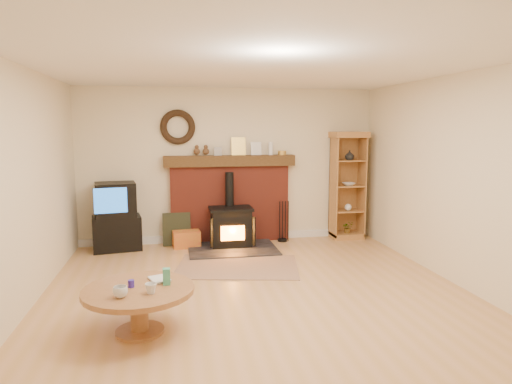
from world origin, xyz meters
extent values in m
plane|color=tan|center=(0.00, 0.00, 0.00)|extent=(5.50, 5.50, 0.00)
cube|color=beige|center=(0.00, 2.75, 1.30)|extent=(5.00, 0.02, 2.60)
cube|color=beige|center=(0.00, -2.75, 1.30)|extent=(5.00, 0.02, 2.60)
cube|color=beige|center=(-2.50, 0.00, 1.30)|extent=(0.02, 5.50, 2.60)
cube|color=beige|center=(2.50, 0.00, 1.30)|extent=(0.02, 5.50, 2.60)
cube|color=white|center=(0.00, 0.00, 2.60)|extent=(5.00, 5.50, 0.02)
cube|color=white|center=(0.00, 2.73, 0.06)|extent=(5.00, 0.04, 0.12)
torus|color=black|center=(-0.85, 2.69, 1.95)|extent=(0.57, 0.11, 0.57)
cube|color=maroon|center=(0.00, 2.67, 0.65)|extent=(2.00, 0.15, 1.30)
cube|color=#321F10|center=(0.00, 2.64, 1.39)|extent=(2.20, 0.22, 0.18)
cube|color=#999999|center=(-0.20, 2.65, 1.55)|extent=(0.13, 0.05, 0.14)
cube|color=gold|center=(0.15, 2.67, 1.63)|extent=(0.24, 0.06, 0.30)
cube|color=white|center=(0.45, 2.67, 1.59)|extent=(0.18, 0.05, 0.22)
cylinder|color=white|center=(0.70, 2.65, 1.59)|extent=(0.08, 0.08, 0.22)
cylinder|color=gold|center=(0.90, 2.65, 1.51)|extent=(0.14, 0.14, 0.07)
cube|color=black|center=(-0.04, 2.10, 0.01)|extent=(1.40, 1.00, 0.03)
cube|color=black|center=(-0.04, 2.30, 0.32)|extent=(0.63, 0.45, 0.59)
cube|color=black|center=(-0.04, 2.30, 0.64)|extent=(0.69, 0.50, 0.04)
cylinder|color=black|center=(-0.04, 2.45, 0.94)|extent=(0.14, 0.14, 0.56)
cube|color=orange|center=(-0.04, 2.06, 0.28)|extent=(0.38, 0.02, 0.23)
cube|color=black|center=(-0.32, 2.12, 0.30)|extent=(0.15, 0.20, 0.47)
cube|color=black|center=(0.25, 2.12, 0.30)|extent=(0.15, 0.20, 0.47)
cube|color=brown|center=(-0.09, 1.20, 0.01)|extent=(1.87, 1.46, 0.01)
cube|color=black|center=(-1.85, 2.47, 0.27)|extent=(0.81, 0.62, 0.54)
cube|color=black|center=(-1.85, 2.47, 0.81)|extent=(0.68, 0.60, 0.54)
cube|color=blue|center=(-1.89, 2.21, 0.84)|extent=(0.48, 0.09, 0.39)
cube|color=#9C6333|center=(2.05, 2.53, 0.05)|extent=(0.54, 0.39, 0.10)
cube|color=#9C6333|center=(2.05, 2.72, 0.91)|extent=(0.54, 0.02, 1.72)
cube|color=#9C6333|center=(1.79, 2.53, 0.91)|extent=(0.02, 0.39, 1.72)
cube|color=#9C6333|center=(2.31, 2.53, 0.91)|extent=(0.02, 0.39, 1.72)
cube|color=#9C6333|center=(2.05, 2.53, 1.82)|extent=(0.60, 0.43, 0.10)
cube|color=#9C6333|center=(2.05, 2.53, 0.49)|extent=(0.50, 0.35, 0.02)
cube|color=#9C6333|center=(2.05, 2.53, 0.93)|extent=(0.50, 0.35, 0.02)
cube|color=#9C6333|center=(2.05, 2.53, 1.38)|extent=(0.50, 0.35, 0.02)
imported|color=white|center=(2.05, 2.48, 1.47)|extent=(0.16, 0.16, 0.17)
imported|color=white|center=(2.05, 2.48, 0.97)|extent=(0.21, 0.21, 0.05)
sphere|color=white|center=(2.05, 2.48, 0.56)|extent=(0.12, 0.12, 0.12)
imported|color=#409676|center=(2.05, 2.48, 0.20)|extent=(0.19, 0.16, 0.21)
cube|color=gold|center=(-0.76, 2.40, 0.14)|extent=(0.46, 0.31, 0.27)
cube|color=black|center=(-0.91, 2.55, 0.27)|extent=(0.46, 0.12, 0.54)
cylinder|color=black|center=(0.88, 2.50, 0.02)|extent=(0.16, 0.16, 0.04)
cylinder|color=black|center=(0.83, 2.50, 0.35)|extent=(0.02, 0.02, 0.70)
cylinder|color=black|center=(0.88, 2.50, 0.35)|extent=(0.02, 0.02, 0.70)
cylinder|color=black|center=(0.93, 2.50, 0.35)|extent=(0.02, 0.02, 0.70)
cylinder|color=black|center=(0.98, 2.50, 0.35)|extent=(0.02, 0.02, 0.70)
cylinder|color=brown|center=(-1.30, -0.68, 0.01)|extent=(0.46, 0.46, 0.03)
cylinder|color=brown|center=(-1.30, -0.68, 0.21)|extent=(0.17, 0.17, 0.37)
cylinder|color=brown|center=(-1.30, -0.68, 0.42)|extent=(1.05, 1.05, 0.05)
imported|color=white|center=(-1.43, -0.91, 0.49)|extent=(0.13, 0.13, 0.10)
imported|color=white|center=(-1.17, -0.86, 0.49)|extent=(0.10, 0.10, 0.10)
imported|color=#4C331E|center=(-1.19, -0.53, 0.45)|extent=(0.17, 0.23, 0.02)
cylinder|color=#2F2099|center=(-1.36, -0.65, 0.48)|extent=(0.06, 0.06, 0.07)
cube|color=#409676|center=(-1.03, -0.64, 0.52)|extent=(0.07, 0.07, 0.16)
camera|label=1|loc=(-0.95, -4.95, 1.94)|focal=32.00mm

